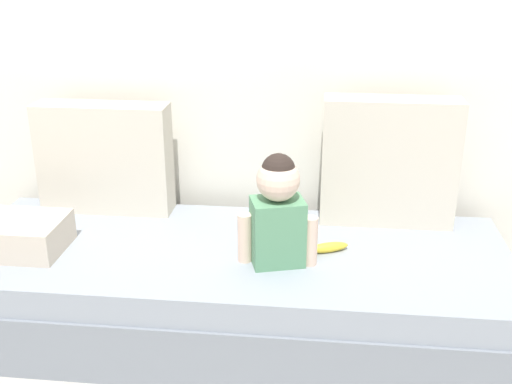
% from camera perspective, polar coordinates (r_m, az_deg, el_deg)
% --- Properties ---
extents(ground_plane, '(12.00, 12.00, 0.00)m').
position_cam_1_polar(ground_plane, '(2.74, -2.00, -12.12)').
color(ground_plane, '#B2ADA3').
extents(back_wall, '(5.51, 0.10, 2.47)m').
position_cam_1_polar(back_wall, '(2.85, -0.65, 15.94)').
color(back_wall, silver).
rests_on(back_wall, ground).
extents(couch, '(2.31, 0.88, 0.37)m').
position_cam_1_polar(couch, '(2.64, -2.05, -8.80)').
color(couch, gray).
rests_on(couch, ground).
extents(throw_pillow_left, '(0.60, 0.16, 0.50)m').
position_cam_1_polar(throw_pillow_left, '(2.91, -13.68, 3.04)').
color(throw_pillow_left, beige).
rests_on(throw_pillow_left, couch).
extents(throw_pillow_right, '(0.58, 0.16, 0.56)m').
position_cam_1_polar(throw_pillow_right, '(2.75, 12.09, 2.70)').
color(throw_pillow_right, beige).
rests_on(throw_pillow_right, couch).
extents(toddler, '(0.31, 0.19, 0.44)m').
position_cam_1_polar(toddler, '(2.34, 2.01, -1.59)').
color(toddler, '#568E66').
rests_on(toddler, couch).
extents(banana, '(0.17, 0.10, 0.04)m').
position_cam_1_polar(banana, '(2.53, 6.64, -5.06)').
color(banana, yellow).
rests_on(banana, couch).
extents(folded_blanket, '(0.40, 0.28, 0.13)m').
position_cam_1_polar(folded_blanket, '(2.69, -21.26, -3.66)').
color(folded_blanket, beige).
rests_on(folded_blanket, couch).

